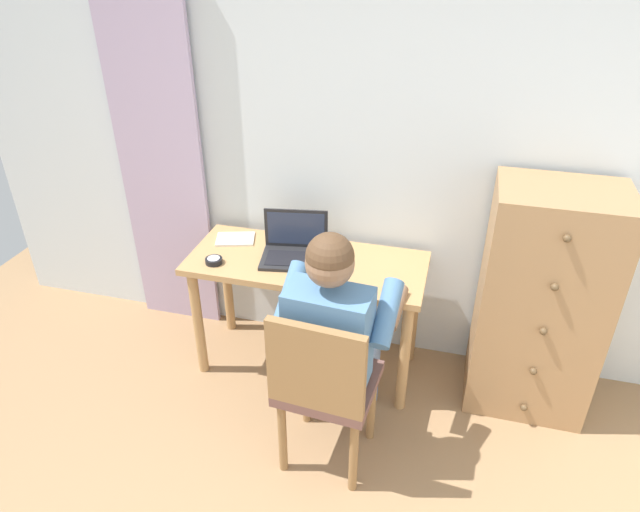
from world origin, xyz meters
The scene contains 10 objects.
wall_back centered at (0.00, 2.20, 1.25)m, with size 4.80×0.05×2.50m, color silver.
curtain_panel centered at (-1.24, 2.13, 1.09)m, with size 0.52×0.03×2.19m, color #B29EBC.
desk centered at (-0.30, 1.87, 0.60)m, with size 1.26×0.53×0.71m.
dresser centered at (0.90, 1.92, 0.61)m, with size 0.59×0.47×1.23m.
chair centered at (-0.03, 1.20, 0.51)m, with size 0.45×0.43×0.90m.
person_seated centered at (-0.02, 1.38, 0.69)m, with size 0.55×0.60×1.22m.
laptop centered at (-0.37, 1.89, 0.76)m, with size 0.38×0.30×0.24m.
computer_mouse centered at (-0.10, 1.86, 0.73)m, with size 0.06×0.10×0.03m, color black.
desk_clock centered at (-0.76, 1.72, 0.73)m, with size 0.09×0.09×0.03m.
notebook_pad centered at (-0.75, 1.98, 0.72)m, with size 0.21×0.15×0.01m, color silver.
Camera 1 is at (0.42, -0.58, 2.25)m, focal length 31.63 mm.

